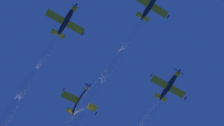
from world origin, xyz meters
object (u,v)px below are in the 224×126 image
at_px(airplane_left_wingman, 170,85).
at_px(airplane_right_wingman, 67,20).
at_px(airplane_lead, 152,3).
at_px(airplane_slot_tail, 81,100).

relative_size(airplane_left_wingman, airplane_right_wingman, 1.01).
bearing_deg(airplane_lead, airplane_right_wingman, 140.15).
bearing_deg(airplane_left_wingman, airplane_slot_tail, 141.71).
height_order(airplane_left_wingman, airplane_right_wingman, airplane_right_wingman).
bearing_deg(airplane_lead, airplane_slot_tail, 96.81).
xyz_separation_m(airplane_lead, airplane_right_wingman, (-11.70, 9.77, -0.72)).
bearing_deg(airplane_right_wingman, airplane_left_wingman, 4.07).
xyz_separation_m(airplane_lead, airplane_left_wingman, (10.35, 11.33, -1.08)).
distance_m(airplane_lead, airplane_right_wingman, 15.26).
bearing_deg(airplane_left_wingman, airplane_lead, -132.40).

